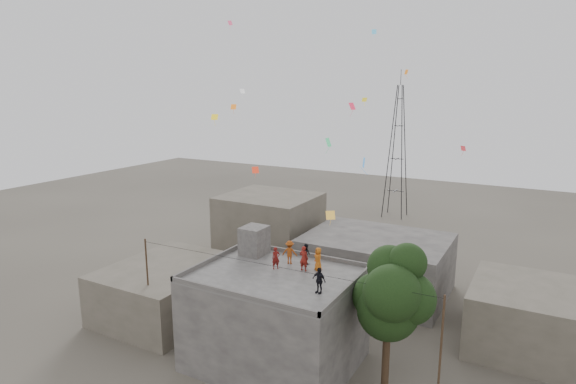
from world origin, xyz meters
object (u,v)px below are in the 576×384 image
object	(u,v)px
tree	(392,295)
person_dark_adult	(319,280)
person_red_adult	(304,258)
transmission_tower	(397,152)
stair_head_box	(254,241)

from	to	relation	value
tree	person_dark_adult	xyz separation A→B (m)	(-3.76, -1.77, 0.77)
person_red_adult	person_dark_adult	world-z (taller)	person_red_adult
person_red_adult	person_dark_adult	bearing A→B (deg)	132.66
tree	transmission_tower	world-z (taller)	transmission_tower
person_red_adult	tree	bearing A→B (deg)	173.22
tree	transmission_tower	bearing A→B (deg)	106.09
tree	person_dark_adult	distance (m)	4.23
tree	person_dark_adult	bearing A→B (deg)	-154.83
person_dark_adult	transmission_tower	bearing A→B (deg)	112.27
person_red_adult	person_dark_adult	size ratio (longest dim) A/B	1.08
stair_head_box	tree	distance (m)	10.80
stair_head_box	person_dark_adult	xyz separation A→B (m)	(6.80, -3.77, -0.23)
stair_head_box	person_dark_adult	world-z (taller)	stair_head_box
transmission_tower	person_red_adult	distance (m)	38.95
transmission_tower	person_red_adult	size ratio (longest dim) A/B	12.09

